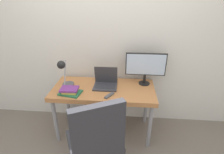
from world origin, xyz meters
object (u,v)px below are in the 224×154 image
at_px(laptop, 105,83).
at_px(office_chair, 96,140).
at_px(monitor, 146,66).
at_px(book_stack, 70,91).
at_px(desk_lamp, 63,71).

distance_m(laptop, office_chair, 0.86).
xyz_separation_m(monitor, book_stack, (-0.94, -0.35, -0.23)).
bearing_deg(office_chair, desk_lamp, 125.34).
bearing_deg(desk_lamp, office_chair, -54.66).
xyz_separation_m(laptop, book_stack, (-0.42, -0.23, -0.02)).
bearing_deg(office_chair, laptop, 90.43).
bearing_deg(laptop, book_stack, -151.09).
bearing_deg(monitor, desk_lamp, -167.42).
height_order(desk_lamp, office_chair, desk_lamp).
bearing_deg(book_stack, office_chair, -55.53).
distance_m(desk_lamp, office_chair, 0.97).
bearing_deg(book_stack, desk_lamp, 129.61).
height_order(laptop, desk_lamp, desk_lamp).
bearing_deg(office_chair, book_stack, 124.47).
bearing_deg(desk_lamp, monitor, 12.58).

